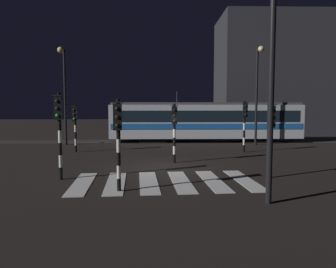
{
  "coord_description": "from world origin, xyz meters",
  "views": [
    {
      "loc": [
        -0.17,
        -16.28,
        2.95
      ],
      "look_at": [
        0.25,
        2.4,
        1.4
      ],
      "focal_mm": 36.08,
      "sensor_mm": 36.0,
      "label": 1
    }
  ],
  "objects_px": {
    "street_lamp_near_kerb": "(275,33)",
    "tram": "(205,121)",
    "traffic_light_kerb_mid_left": "(118,131)",
    "street_lamp_trackside_right": "(258,84)",
    "traffic_light_median_centre": "(174,124)",
    "traffic_light_corner_near_right": "(270,128)",
    "traffic_light_corner_near_left": "(59,123)",
    "traffic_light_corner_far_left": "(75,121)",
    "traffic_light_corner_far_right": "(245,118)",
    "street_lamp_trackside_left": "(64,84)"
  },
  "relations": [
    {
      "from": "traffic_light_corner_far_left",
      "to": "traffic_light_corner_far_right",
      "type": "relative_size",
      "value": 0.92
    },
    {
      "from": "street_lamp_trackside_right",
      "to": "tram",
      "type": "height_order",
      "value": "street_lamp_trackside_right"
    },
    {
      "from": "traffic_light_corner_near_left",
      "to": "traffic_light_corner_far_right",
      "type": "height_order",
      "value": "traffic_light_corner_near_left"
    },
    {
      "from": "traffic_light_kerb_mid_left",
      "to": "street_lamp_trackside_left",
      "type": "xyz_separation_m",
      "value": [
        -5.76,
        14.11,
        2.47
      ]
    },
    {
      "from": "traffic_light_kerb_mid_left",
      "to": "street_lamp_trackside_right",
      "type": "height_order",
      "value": "street_lamp_trackside_right"
    },
    {
      "from": "traffic_light_median_centre",
      "to": "traffic_light_corner_near_right",
      "type": "distance_m",
      "value": 5.35
    },
    {
      "from": "traffic_light_corner_near_left",
      "to": "street_lamp_trackside_right",
      "type": "distance_m",
      "value": 16.37
    },
    {
      "from": "street_lamp_trackside_left",
      "to": "street_lamp_trackside_right",
      "type": "bearing_deg",
      "value": -1.87
    },
    {
      "from": "traffic_light_kerb_mid_left",
      "to": "traffic_light_corner_near_right",
      "type": "relative_size",
      "value": 1.02
    },
    {
      "from": "traffic_light_kerb_mid_left",
      "to": "street_lamp_trackside_right",
      "type": "xyz_separation_m",
      "value": [
        8.67,
        13.64,
        2.49
      ]
    },
    {
      "from": "traffic_light_kerb_mid_left",
      "to": "traffic_light_corner_near_left",
      "type": "height_order",
      "value": "traffic_light_corner_near_left"
    },
    {
      "from": "traffic_light_median_centre",
      "to": "traffic_light_corner_near_left",
      "type": "relative_size",
      "value": 0.89
    },
    {
      "from": "traffic_light_corner_near_left",
      "to": "traffic_light_corner_far_right",
      "type": "bearing_deg",
      "value": 39.99
    },
    {
      "from": "traffic_light_median_centre",
      "to": "traffic_light_corner_near_right",
      "type": "relative_size",
      "value": 0.98
    },
    {
      "from": "street_lamp_near_kerb",
      "to": "traffic_light_corner_far_right",
      "type": "bearing_deg",
      "value": 79.81
    },
    {
      "from": "tram",
      "to": "traffic_light_corner_far_right",
      "type": "bearing_deg",
      "value": -76.03
    },
    {
      "from": "traffic_light_median_centre",
      "to": "street_lamp_trackside_right",
      "type": "height_order",
      "value": "street_lamp_trackside_right"
    },
    {
      "from": "street_lamp_trackside_left",
      "to": "street_lamp_near_kerb",
      "type": "bearing_deg",
      "value": -56.46
    },
    {
      "from": "traffic_light_corner_far_left",
      "to": "street_lamp_trackside_right",
      "type": "height_order",
      "value": "street_lamp_trackside_right"
    },
    {
      "from": "street_lamp_near_kerb",
      "to": "tram",
      "type": "distance_m",
      "value": 18.36
    },
    {
      "from": "traffic_light_median_centre",
      "to": "tram",
      "type": "xyz_separation_m",
      "value": [
        2.98,
        10.47,
        -0.28
      ]
    },
    {
      "from": "traffic_light_corner_far_left",
      "to": "traffic_light_corner_far_right",
      "type": "distance_m",
      "value": 10.77
    },
    {
      "from": "traffic_light_corner_near_left",
      "to": "street_lamp_near_kerb",
      "type": "relative_size",
      "value": 0.43
    },
    {
      "from": "traffic_light_corner_far_left",
      "to": "street_lamp_trackside_right",
      "type": "distance_m",
      "value": 13.4
    },
    {
      "from": "traffic_light_median_centre",
      "to": "traffic_light_corner_near_left",
      "type": "xyz_separation_m",
      "value": [
        -4.73,
        -3.95,
        0.26
      ]
    },
    {
      "from": "traffic_light_median_centre",
      "to": "street_lamp_trackside_left",
      "type": "bearing_deg",
      "value": 133.98
    },
    {
      "from": "street_lamp_trackside_right",
      "to": "street_lamp_trackside_left",
      "type": "bearing_deg",
      "value": 178.13
    },
    {
      "from": "traffic_light_corner_far_left",
      "to": "traffic_light_corner_near_right",
      "type": "xyz_separation_m",
      "value": [
        9.87,
        -8.04,
        0.07
      ]
    },
    {
      "from": "traffic_light_corner_far_right",
      "to": "street_lamp_trackside_right",
      "type": "xyz_separation_m",
      "value": [
        1.89,
        3.85,
        2.42
      ]
    },
    {
      "from": "traffic_light_corner_far_left",
      "to": "tram",
      "type": "height_order",
      "value": "tram"
    },
    {
      "from": "traffic_light_median_centre",
      "to": "street_lamp_trackside_left",
      "type": "distance_m",
      "value": 11.69
    },
    {
      "from": "street_lamp_near_kerb",
      "to": "street_lamp_trackside_left",
      "type": "relative_size",
      "value": 1.11
    },
    {
      "from": "traffic_light_corner_far_right",
      "to": "street_lamp_trackside_left",
      "type": "distance_m",
      "value": 13.48
    },
    {
      "from": "traffic_light_corner_far_right",
      "to": "tram",
      "type": "xyz_separation_m",
      "value": [
        -1.64,
        6.58,
        -0.42
      ]
    },
    {
      "from": "traffic_light_corner_far_left",
      "to": "traffic_light_corner_far_right",
      "type": "height_order",
      "value": "traffic_light_corner_far_right"
    },
    {
      "from": "street_lamp_near_kerb",
      "to": "traffic_light_corner_near_right",
      "type": "bearing_deg",
      "value": 72.67
    },
    {
      "from": "traffic_light_corner_far_right",
      "to": "street_lamp_trackside_right",
      "type": "bearing_deg",
      "value": 63.83
    },
    {
      "from": "traffic_light_corner_near_right",
      "to": "tram",
      "type": "height_order",
      "value": "tram"
    },
    {
      "from": "traffic_light_corner_far_left",
      "to": "street_lamp_near_kerb",
      "type": "bearing_deg",
      "value": -53.56
    },
    {
      "from": "traffic_light_corner_near_right",
      "to": "traffic_light_corner_far_right",
      "type": "bearing_deg",
      "value": 83.41
    },
    {
      "from": "traffic_light_median_centre",
      "to": "traffic_light_corner_far_left",
      "type": "xyz_separation_m",
      "value": [
        -6.15,
        4.2,
        -0.04
      ]
    },
    {
      "from": "traffic_light_corner_far_left",
      "to": "street_lamp_trackside_right",
      "type": "bearing_deg",
      "value": 15.63
    },
    {
      "from": "traffic_light_corner_far_left",
      "to": "traffic_light_corner_near_right",
      "type": "distance_m",
      "value": 12.73
    },
    {
      "from": "traffic_light_corner_near_right",
      "to": "street_lamp_trackside_right",
      "type": "xyz_separation_m",
      "value": [
        2.78,
        11.58,
        2.53
      ]
    },
    {
      "from": "traffic_light_kerb_mid_left",
      "to": "traffic_light_corner_near_right",
      "type": "bearing_deg",
      "value": 19.32
    },
    {
      "from": "traffic_light_median_centre",
      "to": "traffic_light_corner_far_left",
      "type": "relative_size",
      "value": 1.02
    },
    {
      "from": "traffic_light_corner_far_right",
      "to": "street_lamp_near_kerb",
      "type": "relative_size",
      "value": 0.41
    },
    {
      "from": "traffic_light_corner_far_left",
      "to": "street_lamp_trackside_left",
      "type": "height_order",
      "value": "street_lamp_trackside_left"
    },
    {
      "from": "traffic_light_corner_far_left",
      "to": "traffic_light_corner_far_right",
      "type": "xyz_separation_m",
      "value": [
        10.77,
        -0.31,
        0.18
      ]
    },
    {
      "from": "traffic_light_kerb_mid_left",
      "to": "street_lamp_trackside_right",
      "type": "distance_m",
      "value": 16.35
    }
  ]
}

